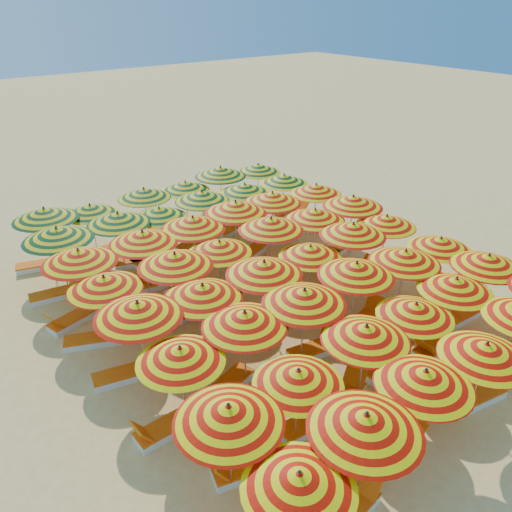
{
  "coord_description": "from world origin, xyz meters",
  "views": [
    {
      "loc": [
        -9.23,
        -11.41,
        9.55
      ],
      "look_at": [
        0.0,
        0.5,
        1.6
      ],
      "focal_mm": 35.0,
      "sensor_mm": 36.0,
      "label": 1
    }
  ],
  "objects_px": {
    "umbrella_37": "(118,218)",
    "umbrella_42": "(45,214)",
    "umbrella_41": "(284,179)",
    "lounger_35": "(292,213)",
    "lounger_12": "(226,386)",
    "lounger_32": "(153,257)",
    "lounger_28": "(278,239)",
    "umbrella_25": "(175,260)",
    "lounger_26": "(159,282)",
    "lounger_16": "(126,374)",
    "lounger_40": "(265,202)",
    "lounger_11": "(167,427)",
    "lounger_14": "(365,320)",
    "umbrella_17": "(440,243)",
    "umbrella_18": "(138,310)",
    "lounger_8": "(389,365)",
    "lounger_13": "(316,349)",
    "umbrella_16": "(405,257)",
    "umbrella_45": "(185,186)",
    "lounger_2": "(474,397)",
    "umbrella_26": "(219,247)",
    "lounger_34": "(233,228)",
    "umbrella_15": "(356,269)",
    "umbrella_14": "(304,297)",
    "lounger_20": "(190,307)",
    "umbrella_19": "(203,291)",
    "lounger_36": "(41,265)",
    "lounger_21": "(209,302)",
    "umbrella_24": "(104,283)",
    "lounger_37": "(112,248)",
    "umbrella_39": "(202,196)",
    "umbrella_44": "(144,193)",
    "umbrella_21": "(310,251)",
    "lounger_29": "(323,226)",
    "lounger_33": "(195,242)",
    "lounger_39": "(199,221)",
    "umbrella_9": "(415,310)",
    "lounger_18": "(356,273)",
    "umbrella_13": "(245,319)",
    "umbrella_28": "(315,215)",
    "umbrella_27": "(271,224)",
    "lounger_27": "(249,254)",
    "umbrella_40": "(245,188)",
    "lounger_6": "(312,422)",
    "beachgoer_a": "(169,309)",
    "umbrella_6": "(229,414)",
    "umbrella_35": "(316,189)",
    "umbrella_22": "(353,230)",
    "umbrella_38": "(159,212)",
    "lounger_1": "(391,445)",
    "umbrella_11": "(488,261)",
    "umbrella_3": "(486,351)",
    "umbrella_36": "(57,234)",
    "umbrella_23": "(386,221)",
    "umbrella_30": "(79,256)",
    "lounger_22": "(276,268)",
    "lounger_15": "(442,286)"
  },
  "relations": [
    {
      "from": "umbrella_11",
      "to": "umbrella_19",
      "type": "height_order",
      "value": "umbrella_19"
    },
    {
      "from": "lounger_34",
      "to": "umbrella_15",
      "type": "bearing_deg",
      "value": -111.49
    },
    {
      "from": "lounger_39",
      "to": "lounger_2",
      "type": "bearing_deg",
      "value": -99.05
    },
    {
      "from": "lounger_11",
      "to": "lounger_14",
      "type": "height_order",
      "value": "same"
    },
    {
      "from": "lounger_6",
      "to": "lounger_28",
      "type": "distance_m",
      "value": 10.4
    },
    {
      "from": "lounger_14",
      "to": "umbrella_22",
      "type": "bearing_deg",
      "value": 39.85
    },
    {
      "from": "lounger_12",
      "to": "lounger_32",
      "type": "relative_size",
      "value": 1.02
    },
    {
      "from": "umbrella_24",
      "to": "lounger_37",
      "type": "distance_m",
      "value": 6.5
    },
    {
      "from": "umbrella_16",
      "to": "lounger_22",
      "type": "bearing_deg",
      "value": 106.26
    },
    {
      "from": "umbrella_44",
      "to": "lounger_14",
      "type": "distance_m",
      "value": 10.68
    },
    {
      "from": "lounger_14",
      "to": "lounger_28",
      "type": "relative_size",
      "value": 1.01
    },
    {
      "from": "umbrella_19",
      "to": "umbrella_28",
      "type": "bearing_deg",
      "value": 17.62
    },
    {
      "from": "lounger_8",
      "to": "lounger_13",
      "type": "height_order",
      "value": "same"
    },
    {
      "from": "umbrella_13",
      "to": "umbrella_45",
      "type": "distance_m",
      "value": 10.78
    },
    {
      "from": "umbrella_41",
      "to": "lounger_35",
      "type": "distance_m",
      "value": 1.97
    },
    {
      "from": "umbrella_21",
      "to": "umbrella_26",
      "type": "height_order",
      "value": "umbrella_26"
    },
    {
      "from": "umbrella_9",
      "to": "umbrella_35",
      "type": "height_order",
      "value": "umbrella_35"
    },
    {
      "from": "umbrella_18",
      "to": "lounger_11",
      "type": "height_order",
      "value": "umbrella_18"
    },
    {
      "from": "umbrella_37",
      "to": "umbrella_42",
      "type": "bearing_deg",
      "value": 137.0
    },
    {
      "from": "lounger_26",
      "to": "lounger_39",
      "type": "xyz_separation_m",
      "value": [
        4.16,
        3.85,
        0.0
      ]
    },
    {
      "from": "umbrella_26",
      "to": "umbrella_40",
      "type": "distance_m",
      "value": 5.81
    },
    {
      "from": "umbrella_25",
      "to": "lounger_26",
      "type": "bearing_deg",
      "value": 79.06
    },
    {
      "from": "lounger_27",
      "to": "lounger_28",
      "type": "height_order",
      "value": "same"
    },
    {
      "from": "umbrella_21",
      "to": "lounger_29",
      "type": "relative_size",
      "value": 1.4
    },
    {
      "from": "umbrella_24",
      "to": "umbrella_26",
      "type": "relative_size",
      "value": 0.89
    },
    {
      "from": "lounger_28",
      "to": "lounger_35",
      "type": "height_order",
      "value": "same"
    },
    {
      "from": "umbrella_14",
      "to": "lounger_20",
      "type": "height_order",
      "value": "umbrella_14"
    },
    {
      "from": "umbrella_9",
      "to": "lounger_18",
      "type": "height_order",
      "value": "umbrella_9"
    },
    {
      "from": "lounger_13",
      "to": "umbrella_16",
      "type": "bearing_deg",
      "value": 8.7
    },
    {
      "from": "lounger_26",
      "to": "lounger_15",
      "type": "bearing_deg",
      "value": 150.24
    },
    {
      "from": "umbrella_27",
      "to": "lounger_39",
      "type": "distance_m",
      "value": 6.26
    },
    {
      "from": "umbrella_18",
      "to": "lounger_40",
      "type": "height_order",
      "value": "umbrella_18"
    },
    {
      "from": "lounger_2",
      "to": "lounger_28",
      "type": "height_order",
      "value": "same"
    },
    {
      "from": "lounger_21",
      "to": "lounger_34",
      "type": "distance_m",
      "value": 6.12
    },
    {
      "from": "umbrella_6",
      "to": "umbrella_27",
      "type": "relative_size",
      "value": 1.03
    },
    {
      "from": "umbrella_37",
      "to": "lounger_33",
      "type": "relative_size",
      "value": 1.7
    },
    {
      "from": "lounger_2",
      "to": "umbrella_26",
      "type": "bearing_deg",
      "value": -62.62
    },
    {
      "from": "umbrella_19",
      "to": "lounger_36",
      "type": "distance_m",
      "value": 8.84
    },
    {
      "from": "lounger_26",
      "to": "lounger_20",
      "type": "bearing_deg",
      "value": 101.29
    },
    {
      "from": "lounger_22",
      "to": "lounger_37",
      "type": "bearing_deg",
      "value": -44.3
    },
    {
      "from": "umbrella_23",
      "to": "umbrella_30",
      "type": "relative_size",
      "value": 1.04
    },
    {
      "from": "umbrella_24",
      "to": "beachgoer_a",
      "type": "height_order",
      "value": "umbrella_24"
    },
    {
      "from": "umbrella_39",
      "to": "umbrella_44",
      "type": "relative_size",
      "value": 1.07
    },
    {
      "from": "umbrella_17",
      "to": "umbrella_18",
      "type": "bearing_deg",
      "value": 166.97
    },
    {
      "from": "umbrella_38",
      "to": "lounger_1",
      "type": "distance_m",
      "value": 12.1
    },
    {
      "from": "umbrella_3",
      "to": "umbrella_13",
      "type": "height_order",
      "value": "umbrella_13"
    },
    {
      "from": "umbrella_45",
      "to": "lounger_40",
      "type": "relative_size",
      "value": 1.24
    },
    {
      "from": "lounger_16",
      "to": "lounger_40",
      "type": "height_order",
      "value": "same"
    },
    {
      "from": "lounger_39",
      "to": "lounger_32",
      "type": "bearing_deg",
      "value": -157.75
    },
    {
      "from": "umbrella_36",
      "to": "umbrella_28",
      "type": "bearing_deg",
      "value": -26.06
    }
  ]
}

